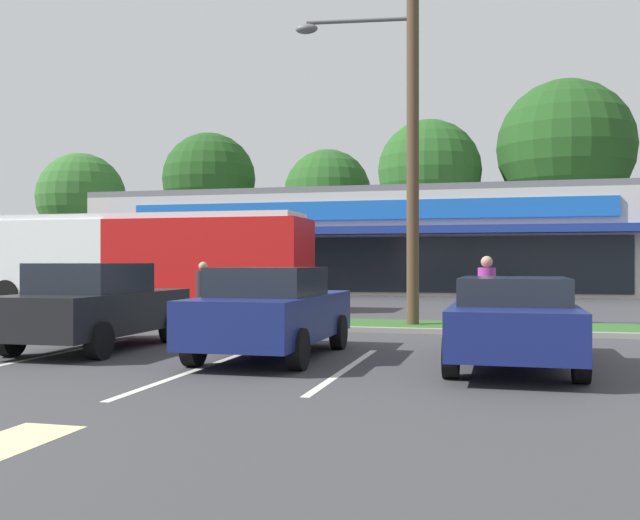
{
  "coord_description": "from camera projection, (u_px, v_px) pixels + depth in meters",
  "views": [
    {
      "loc": [
        7.23,
        -3.87,
        1.64
      ],
      "look_at": [
        1.68,
        18.1,
        1.68
      ],
      "focal_mm": 41.04,
      "sensor_mm": 36.0,
      "label": 1
    }
  ],
  "objects": [
    {
      "name": "parking_stripe_3",
      "position": [
        346.0,
        369.0,
        11.12
      ],
      "size": [
        0.12,
        4.8,
        0.01
      ],
      "primitive_type": "cube",
      "color": "silver",
      "rests_on": "ground_plane"
    },
    {
      "name": "grass_median",
      "position": [
        220.0,
        322.0,
        19.09
      ],
      "size": [
        56.0,
        2.2,
        0.12
      ],
      "primitive_type": "cube",
      "color": "#2D5B23",
      "rests_on": "ground_plane"
    },
    {
      "name": "tree_left",
      "position": [
        209.0,
        180.0,
        53.61
      ],
      "size": [
        6.8,
        6.8,
        11.07
      ],
      "color": "#473323",
      "rests_on": "ground_plane"
    },
    {
      "name": "tree_far_left",
      "position": [
        81.0,
        197.0,
        53.84
      ],
      "size": [
        6.46,
        6.46,
        9.62
      ],
      "color": "#473323",
      "rests_on": "ground_plane"
    },
    {
      "name": "pedestrian_near_bench",
      "position": [
        487.0,
        299.0,
        14.6
      ],
      "size": [
        0.35,
        0.35,
        1.75
      ],
      "rotation": [
        0.0,
        0.0,
        2.82
      ],
      "color": "#47423D",
      "rests_on": "ground_plane"
    },
    {
      "name": "curb_lip",
      "position": [
        201.0,
        326.0,
        17.91
      ],
      "size": [
        56.0,
        0.24,
        0.12
      ],
      "primitive_type": "cube",
      "color": "gray",
      "rests_on": "ground_plane"
    },
    {
      "name": "parking_stripe_1",
      "position": [
        57.0,
        353.0,
        12.97
      ],
      "size": [
        0.12,
        4.8,
        0.01
      ],
      "primitive_type": "cube",
      "color": "silver",
      "rests_on": "ground_plane"
    },
    {
      "name": "car_2",
      "position": [
        96.0,
        306.0,
        13.62
      ],
      "size": [
        1.92,
        4.33,
        1.61
      ],
      "rotation": [
        0.0,
        0.0,
        1.57
      ],
      "color": "black",
      "rests_on": "ground_plane"
    },
    {
      "name": "tree_mid_left",
      "position": [
        328.0,
        193.0,
        52.43
      ],
      "size": [
        6.23,
        6.23,
        9.67
      ],
      "color": "#473323",
      "rests_on": "ground_plane"
    },
    {
      "name": "car_1",
      "position": [
        246.0,
        281.0,
        31.2
      ],
      "size": [
        4.53,
        1.95,
        1.51
      ],
      "color": "#9E998C",
      "rests_on": "ground_plane"
    },
    {
      "name": "car_4",
      "position": [
        272.0,
        311.0,
        12.47
      ],
      "size": [
        1.91,
        4.45,
        1.54
      ],
      "rotation": [
        0.0,
        0.0,
        1.57
      ],
      "color": "navy",
      "rests_on": "ground_plane"
    },
    {
      "name": "lot_arrow",
      "position": [
        3.0,
        444.0,
        6.55
      ],
      "size": [
        0.7,
        1.6,
        0.01
      ],
      "primitive_type": "cube",
      "color": "beige",
      "rests_on": "ground_plane"
    },
    {
      "name": "car_0",
      "position": [
        513.0,
        319.0,
        11.39
      ],
      "size": [
        1.94,
        4.7,
        1.39
      ],
      "rotation": [
        0.0,
        0.0,
        1.57
      ],
      "color": "navy",
      "rests_on": "ground_plane"
    },
    {
      "name": "utility_pole",
      "position": [
        407.0,
        99.0,
        17.7
      ],
      "size": [
        3.07,
        2.4,
        10.46
      ],
      "color": "#4C3826",
      "rests_on": "ground_plane"
    },
    {
      "name": "parking_stripe_2",
      "position": [
        190.0,
        372.0,
        10.82
      ],
      "size": [
        0.12,
        4.8,
        0.01
      ],
      "primitive_type": "cube",
      "color": "silver",
      "rests_on": "ground_plane"
    },
    {
      "name": "pedestrian_by_pole",
      "position": [
        203.0,
        296.0,
        17.46
      ],
      "size": [
        0.33,
        0.33,
        1.63
      ],
      "rotation": [
        0.0,
        0.0,
        2.51
      ],
      "color": "#1E2338",
      "rests_on": "ground_plane"
    },
    {
      "name": "city_bus",
      "position": [
        136.0,
        258.0,
        25.32
      ],
      "size": [
        12.24,
        2.69,
        3.25
      ],
      "rotation": [
        0.0,
        0.0,
        3.14
      ],
      "color": "#B71414",
      "rests_on": "ground_plane"
    },
    {
      "name": "storefront_building",
      "position": [
        382.0,
        244.0,
        41.17
      ],
      "size": [
        28.89,
        15.17,
        5.25
      ],
      "color": "#BCB7AD",
      "rests_on": "ground_plane"
    },
    {
      "name": "tree_mid",
      "position": [
        429.0,
        172.0,
        45.8
      ],
      "size": [
        6.47,
        6.47,
        10.53
      ],
      "color": "#473323",
      "rests_on": "ground_plane"
    },
    {
      "name": "tree_mid_right",
      "position": [
        566.0,
        148.0,
        44.7
      ],
      "size": [
        8.3,
        8.3,
        12.76
      ],
      "color": "#473323",
      "rests_on": "ground_plane"
    }
  ]
}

